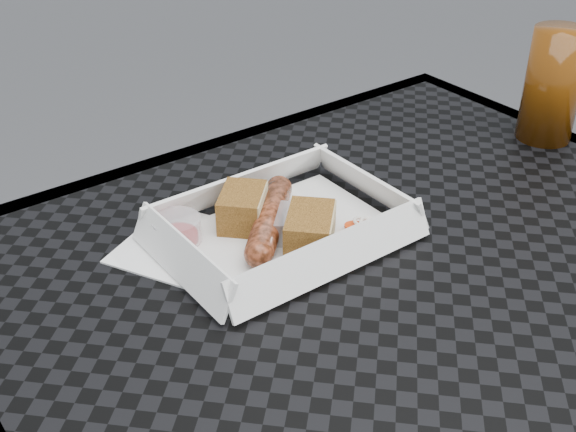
% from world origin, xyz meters
% --- Properties ---
extents(patio_table, '(0.80, 0.80, 0.74)m').
position_xyz_m(patio_table, '(0.00, 0.00, 0.67)').
color(patio_table, black).
rests_on(patio_table, ground).
extents(food_tray, '(0.22, 0.15, 0.00)m').
position_xyz_m(food_tray, '(-0.06, 0.16, 0.75)').
color(food_tray, white).
rests_on(food_tray, patio_table).
extents(bratwurst, '(0.12, 0.12, 0.03)m').
position_xyz_m(bratwurst, '(-0.07, 0.17, 0.76)').
color(bratwurst, brown).
rests_on(bratwurst, food_tray).
extents(bread_near, '(0.07, 0.07, 0.04)m').
position_xyz_m(bread_near, '(-0.08, 0.20, 0.77)').
color(bread_near, brown).
rests_on(bread_near, food_tray).
extents(bread_far, '(0.08, 0.08, 0.03)m').
position_xyz_m(bread_far, '(-0.05, 0.13, 0.77)').
color(bread_far, brown).
rests_on(bread_far, food_tray).
extents(veg_garnish, '(0.03, 0.03, 0.00)m').
position_xyz_m(veg_garnish, '(0.02, 0.11, 0.75)').
color(veg_garnish, red).
rests_on(veg_garnish, food_tray).
extents(napkin, '(0.16, 0.16, 0.00)m').
position_xyz_m(napkin, '(-0.15, 0.20, 0.75)').
color(napkin, white).
rests_on(napkin, patio_table).
extents(condiment_cup_sauce, '(0.05, 0.05, 0.03)m').
position_xyz_m(condiment_cup_sauce, '(-0.15, 0.21, 0.76)').
color(condiment_cup_sauce, maroon).
rests_on(condiment_cup_sauce, patio_table).
extents(condiment_cup_empty, '(0.05, 0.05, 0.03)m').
position_xyz_m(condiment_cup_empty, '(-0.06, 0.16, 0.76)').
color(condiment_cup_empty, silver).
rests_on(condiment_cup_empty, patio_table).
extents(drink_glass, '(0.07, 0.07, 0.15)m').
position_xyz_m(drink_glass, '(0.35, 0.14, 0.82)').
color(drink_glass, '#4F2606').
rests_on(drink_glass, patio_table).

